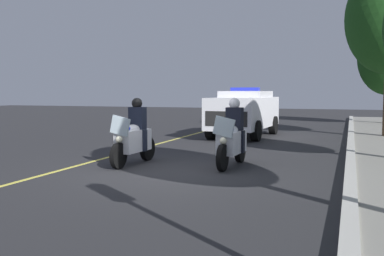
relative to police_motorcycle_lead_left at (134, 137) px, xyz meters
name	(u,v)px	position (x,y,z in m)	size (l,w,h in m)	color
ground_plane	(168,171)	(0.66, 1.23, -0.70)	(80.00, 80.00, 0.00)	#28282B
curb_strip	(350,179)	(0.66, 5.30, -0.62)	(48.00, 0.24, 0.15)	#B7B5AD
lane_stripe_center	(78,165)	(0.66, -1.26, -0.70)	(48.00, 0.12, 0.01)	#E0D14C
police_motorcycle_lead_left	(134,137)	(0.00, 0.00, 0.00)	(2.14, 0.59, 1.72)	black
police_motorcycle_lead_right	(232,139)	(-0.54, 2.47, 0.00)	(2.14, 0.59, 1.72)	black
police_suv	(244,111)	(-7.96, 1.08, 0.37)	(4.99, 2.26, 2.05)	silver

